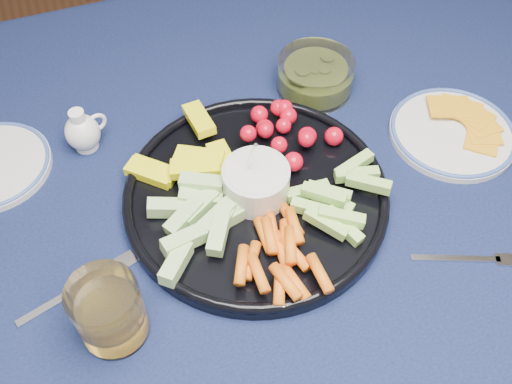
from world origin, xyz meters
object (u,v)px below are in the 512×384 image
object	(u,v)px
pickle_bowl	(315,77)
dining_table	(233,209)
creamer_pitcher	(83,132)
cheese_plate	(453,131)
crudite_platter	(255,192)
juice_tumbler	(110,313)

from	to	relation	value
pickle_bowl	dining_table	bearing A→B (deg)	-145.50
creamer_pitcher	cheese_plate	bearing A→B (deg)	-18.30
crudite_platter	pickle_bowl	xyz separation A→B (m)	(0.19, 0.20, 0.01)
cheese_plate	creamer_pitcher	bearing A→B (deg)	161.70
creamer_pitcher	crudite_platter	bearing A→B (deg)	-43.00
dining_table	pickle_bowl	bearing A→B (deg)	34.50
crudite_platter	pickle_bowl	bearing A→B (deg)	46.75
pickle_bowl	cheese_plate	size ratio (longest dim) A/B	0.64
cheese_plate	juice_tumbler	size ratio (longest dim) A/B	2.01
crudite_platter	cheese_plate	distance (m)	0.35
cheese_plate	crudite_platter	bearing A→B (deg)	-177.86
dining_table	juice_tumbler	size ratio (longest dim) A/B	16.34
dining_table	cheese_plate	size ratio (longest dim) A/B	8.13
crudite_platter	juice_tumbler	bearing A→B (deg)	-151.36
pickle_bowl	juice_tumbler	xyz separation A→B (m)	(-0.42, -0.33, 0.02)
dining_table	cheese_plate	xyz separation A→B (m)	(0.37, -0.05, 0.10)
dining_table	juice_tumbler	xyz separation A→B (m)	(-0.22, -0.19, 0.13)
pickle_bowl	cheese_plate	distance (m)	0.25
cheese_plate	juice_tumbler	world-z (taller)	juice_tumbler
dining_table	cheese_plate	world-z (taller)	cheese_plate
cheese_plate	juice_tumbler	xyz separation A→B (m)	(-0.59, -0.14, 0.03)
creamer_pitcher	pickle_bowl	world-z (taller)	creamer_pitcher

